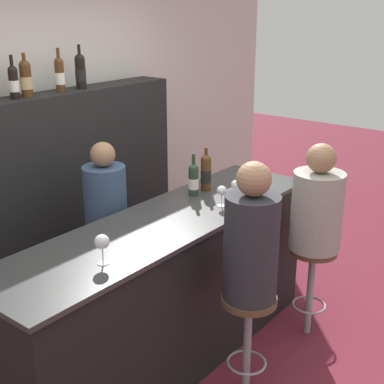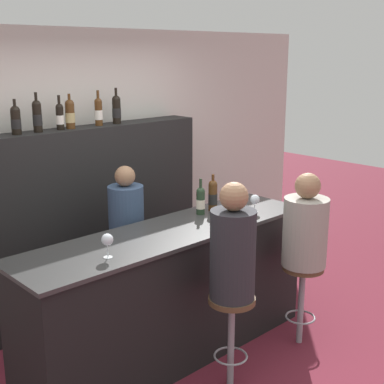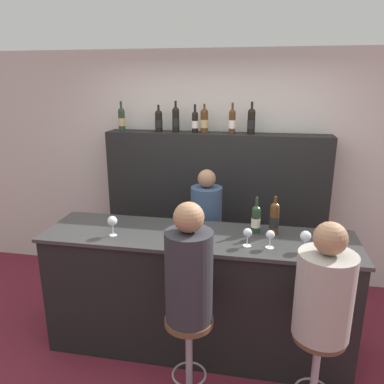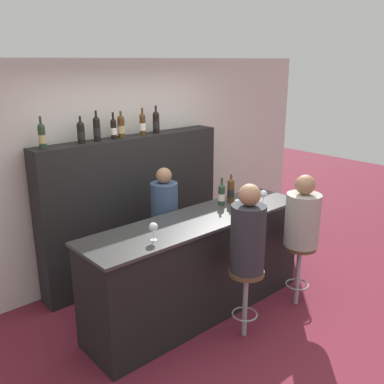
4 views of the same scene
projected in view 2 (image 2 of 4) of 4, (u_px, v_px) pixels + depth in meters
ground_plane at (198, 370)px, 4.13m from camera, size 16.00×16.00×0.00m
wall_back at (73, 172)px, 4.99m from camera, size 6.40×0.05×2.60m
bar_counter at (171, 294)px, 4.22m from camera, size 2.55×0.67×1.06m
back_bar_cabinet at (89, 221)px, 4.94m from camera, size 2.38×0.28×1.74m
wine_bottle_counter_0 at (201, 200)px, 4.46m from camera, size 0.07×0.07×0.31m
wine_bottle_counter_1 at (213, 195)px, 4.55m from camera, size 0.08×0.08×0.32m
wine_bottle_backbar_1 at (16, 120)px, 4.28m from camera, size 0.08×0.08×0.28m
wine_bottle_backbar_2 at (37, 116)px, 4.40m from camera, size 0.08×0.08×0.33m
wine_bottle_backbar_3 at (60, 116)px, 4.54m from camera, size 0.07×0.07×0.29m
wine_bottle_backbar_4 at (70, 114)px, 4.60m from camera, size 0.08×0.08×0.30m
wine_bottle_backbar_5 at (99, 111)px, 4.80m from camera, size 0.07×0.07×0.31m
wine_bottle_backbar_6 at (116, 109)px, 4.93m from camera, size 0.08×0.08×0.33m
wine_glass_0 at (107, 240)px, 3.51m from camera, size 0.08×0.08×0.17m
wine_glass_1 at (220, 210)px, 4.23m from camera, size 0.07×0.07×0.14m
wine_glass_2 at (235, 207)px, 4.34m from camera, size 0.07×0.07×0.14m
wine_glass_3 at (255, 200)px, 4.51m from camera, size 0.08×0.08×0.15m
bar_stool_left at (231, 318)px, 3.83m from camera, size 0.34×0.34×0.70m
guest_seated_left at (233, 249)px, 3.69m from camera, size 0.32×0.32×0.84m
bar_stool_right at (302, 283)px, 4.40m from camera, size 0.34×0.34×0.70m
guest_seated_right at (305, 227)px, 4.28m from camera, size 0.36×0.36×0.77m
bartender at (128, 257)px, 4.56m from camera, size 0.30×0.30×1.48m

